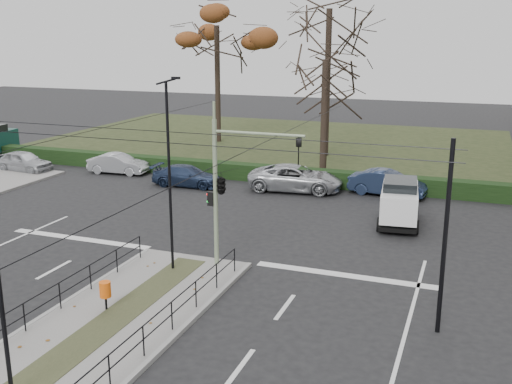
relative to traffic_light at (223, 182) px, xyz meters
The scene contains 18 objects.
ground 5.84m from the traffic_light, 107.46° to the right, with size 140.00×140.00×0.00m, color black.
median_island 7.90m from the traffic_light, 101.43° to the right, with size 4.40×15.00×0.14m, color slate.
park 28.68m from the traffic_light, 105.09° to the left, with size 38.00×26.00×0.10m, color black.
hedge 16.20m from the traffic_light, 117.74° to the left, with size 38.00×1.00×1.00m, color black.
median_railing 7.65m from the traffic_light, 101.28° to the right, with size 4.14×13.24×0.92m.
catenary 3.21m from the traffic_light, 116.16° to the right, with size 20.00×34.00×6.00m.
traffic_light is the anchor object (origin of this frame).
litter_bin 5.98m from the traffic_light, 112.16° to the right, with size 0.38×0.38×0.96m.
streetlamp_median_far 2.03m from the traffic_light, 147.33° to the right, with size 0.61×0.12×7.25m.
parked_car_first 22.41m from the traffic_light, 150.28° to the left, with size 1.65×4.11×1.40m, color #AAADB2.
parked_car_second 18.47m from the traffic_light, 135.80° to the left, with size 1.38×3.97×1.31m, color #AAADB2.
parked_car_third 13.76m from the traffic_light, 122.97° to the left, with size 1.74×4.28×1.24m, color #1E2B47.
parked_car_fourth 12.81m from the traffic_light, 94.09° to the left, with size 2.50×5.43×1.51m, color #AAADB2.
white_van 10.05m from the traffic_light, 55.13° to the left, with size 2.22×4.18×2.21m.
rust_tree 29.00m from the traffic_light, 114.45° to the left, with size 8.02×8.02×12.47m.
bare_tree_center 23.97m from the traffic_light, 94.37° to the left, with size 7.76×7.76×14.00m.
bare_tree_near 16.41m from the traffic_light, 90.62° to the left, with size 5.61×5.61×9.69m.
parked_car_fifth 14.25m from the traffic_light, 72.18° to the left, with size 1.51×4.32×1.42m, color #1E2B47.
Camera 1 is at (10.22, -15.54, 8.79)m, focal length 42.00 mm.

